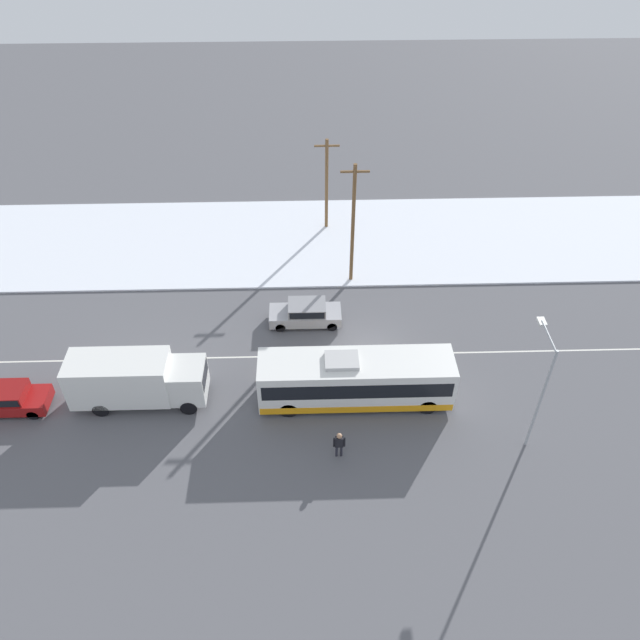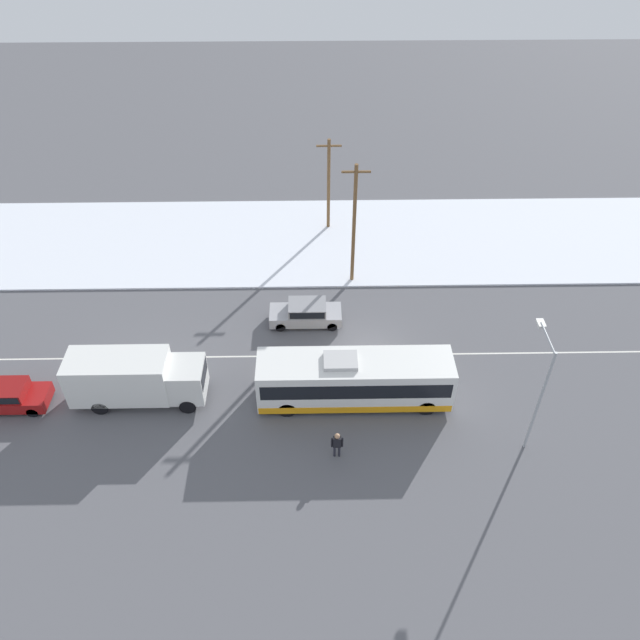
{
  "view_description": "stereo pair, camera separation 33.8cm",
  "coord_description": "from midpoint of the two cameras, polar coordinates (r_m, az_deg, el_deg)",
  "views": [
    {
      "loc": [
        -3.78,
        -26.97,
        26.26
      ],
      "look_at": [
        -2.94,
        1.66,
        1.4
      ],
      "focal_mm": 35.0,
      "sensor_mm": 36.0,
      "label": 1
    },
    {
      "loc": [
        -3.44,
        -26.97,
        26.26
      ],
      "look_at": [
        -2.94,
        1.66,
        1.4
      ],
      "focal_mm": 35.0,
      "sensor_mm": 36.0,
      "label": 2
    }
  ],
  "objects": [
    {
      "name": "ground_plane",
      "position": [
        37.82,
        4.76,
        -3.21
      ],
      "size": [
        120.0,
        120.0,
        0.0
      ],
      "primitive_type": "plane",
      "color": "#56565B"
    },
    {
      "name": "snow_lot",
      "position": [
        47.43,
        3.56,
        7.34
      ],
      "size": [
        80.0,
        11.48,
        0.12
      ],
      "color": "silver",
      "rests_on": "ground_plane"
    },
    {
      "name": "lane_marking_center",
      "position": [
        37.82,
        4.76,
        -3.2
      ],
      "size": [
        60.0,
        0.12,
        0.0
      ],
      "color": "silver",
      "rests_on": "ground_plane"
    },
    {
      "name": "city_bus",
      "position": [
        34.19,
        3.45,
        -5.48
      ],
      "size": [
        10.57,
        2.57,
        3.13
      ],
      "color": "white",
      "rests_on": "ground_plane"
    },
    {
      "name": "box_truck",
      "position": [
        35.43,
        -16.39,
        -5.05
      ],
      "size": [
        7.33,
        2.3,
        3.1
      ],
      "color": "silver",
      "rests_on": "ground_plane"
    },
    {
      "name": "sedan_car",
      "position": [
        39.37,
        -1.03,
        0.71
      ],
      "size": [
        4.54,
        1.8,
        1.53
      ],
      "rotation": [
        0.0,
        0.0,
        3.14
      ],
      "color": "#9E9EA3",
      "rests_on": "ground_plane"
    },
    {
      "name": "parked_car_near_truck",
      "position": [
        38.22,
        -26.3,
        -6.17
      ],
      "size": [
        4.06,
        1.8,
        1.52
      ],
      "color": "maroon",
      "rests_on": "ground_plane"
    },
    {
      "name": "pedestrian_at_stop",
      "position": [
        31.94,
        1.88,
        -11.16
      ],
      "size": [
        0.62,
        0.28,
        1.73
      ],
      "color": "#23232D",
      "rests_on": "ground_plane"
    },
    {
      "name": "streetlamp",
      "position": [
        32.06,
        19.78,
        -5.3
      ],
      "size": [
        0.36,
        2.61,
        6.77
      ],
      "color": "#9EA3A8",
      "rests_on": "ground_plane"
    },
    {
      "name": "utility_pole_roadside",
      "position": [
        40.78,
        3.37,
        8.76
      ],
      "size": [
        1.8,
        0.24,
        8.78
      ],
      "color": "brown",
      "rests_on": "ground_plane"
    },
    {
      "name": "utility_pole_snowlot",
      "position": [
        46.94,
        1.01,
        12.38
      ],
      "size": [
        1.8,
        0.24,
        7.26
      ],
      "color": "brown",
      "rests_on": "ground_plane"
    }
  ]
}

